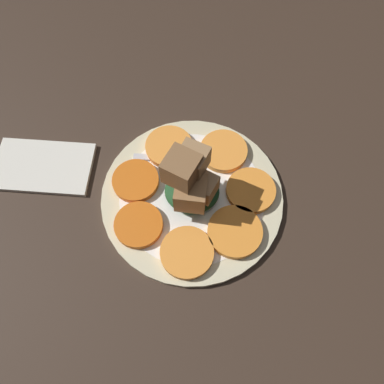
# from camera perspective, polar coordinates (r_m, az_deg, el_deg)

# --- Properties ---
(table_slab) EXTENTS (1.20, 1.20, 0.02)m
(table_slab) POSITION_cam_1_polar(r_m,az_deg,el_deg) (0.61, -0.00, -1.25)
(table_slab) COLOR #38281E
(table_slab) RESTS_ON ground
(plate) EXTENTS (0.29, 0.29, 0.01)m
(plate) POSITION_cam_1_polar(r_m,az_deg,el_deg) (0.60, -0.00, -0.65)
(plate) COLOR beige
(plate) RESTS_ON table_slab
(carrot_slice_0) EXTENTS (0.08, 0.08, 0.01)m
(carrot_slice_0) POSITION_cam_1_polar(r_m,az_deg,el_deg) (0.57, 6.55, -6.01)
(carrot_slice_0) COLOR orange
(carrot_slice_0) RESTS_ON plate
(carrot_slice_1) EXTENTS (0.08, 0.08, 0.01)m
(carrot_slice_1) POSITION_cam_1_polar(r_m,az_deg,el_deg) (0.60, 8.95, 0.23)
(carrot_slice_1) COLOR orange
(carrot_slice_1) RESTS_ON plate
(carrot_slice_2) EXTENTS (0.08, 0.08, 0.01)m
(carrot_slice_2) POSITION_cam_1_polar(r_m,az_deg,el_deg) (0.63, 4.83, 6.26)
(carrot_slice_2) COLOR orange
(carrot_slice_2) RESTS_ON plate
(carrot_slice_3) EXTENTS (0.08, 0.08, 0.01)m
(carrot_slice_3) POSITION_cam_1_polar(r_m,az_deg,el_deg) (0.63, -3.52, 6.90)
(carrot_slice_3) COLOR orange
(carrot_slice_3) RESTS_ON plate
(carrot_slice_4) EXTENTS (0.07, 0.07, 0.01)m
(carrot_slice_4) POSITION_cam_1_polar(r_m,az_deg,el_deg) (0.60, -8.58, 1.72)
(carrot_slice_4) COLOR orange
(carrot_slice_4) RESTS_ON plate
(carrot_slice_5) EXTENTS (0.07, 0.07, 0.01)m
(carrot_slice_5) POSITION_cam_1_polar(r_m,az_deg,el_deg) (0.57, -8.14, -4.96)
(carrot_slice_5) COLOR #D76115
(carrot_slice_5) RESTS_ON plate
(carrot_slice_6) EXTENTS (0.08, 0.08, 0.01)m
(carrot_slice_6) POSITION_cam_1_polar(r_m,az_deg,el_deg) (0.55, -0.89, -9.20)
(carrot_slice_6) COLOR orange
(carrot_slice_6) RESTS_ON plate
(center_pile) EXTENTS (0.09, 0.08, 0.12)m
(center_pile) POSITION_cam_1_polar(r_m,az_deg,el_deg) (0.55, -0.03, 1.31)
(center_pile) COLOR #1E4723
(center_pile) RESTS_ON plate
(fork) EXTENTS (0.17, 0.02, 0.00)m
(fork) POSITION_cam_1_polar(r_m,az_deg,el_deg) (0.62, -0.57, 5.03)
(fork) COLOR silver
(fork) RESTS_ON plate
(napkin) EXTENTS (0.16, 0.10, 0.01)m
(napkin) POSITION_cam_1_polar(r_m,az_deg,el_deg) (0.67, -21.75, 3.65)
(napkin) COLOR silver
(napkin) RESTS_ON table_slab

